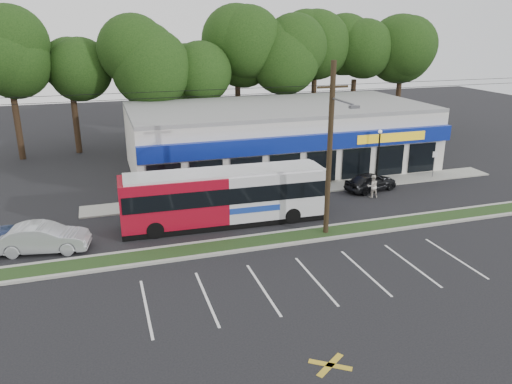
{
  "coord_description": "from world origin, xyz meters",
  "views": [
    {
      "loc": [
        -9.21,
        -23.67,
        11.84
      ],
      "look_at": [
        -0.06,
        5.0,
        1.64
      ],
      "focal_mm": 35.0,
      "sensor_mm": 36.0,
      "label": 1
    }
  ],
  "objects": [
    {
      "name": "pedestrian_a",
      "position": [
        6.36,
        8.5,
        0.86
      ],
      "size": [
        0.73,
        0.59,
        1.73
      ],
      "primitive_type": "imported",
      "rotation": [
        0.0,
        0.0,
        3.46
      ],
      "color": "beige",
      "rests_on": "ground"
    },
    {
      "name": "utility_pole",
      "position": [
        2.83,
        0.93,
        5.41
      ],
      "size": [
        50.0,
        2.77,
        10.0
      ],
      "color": "black",
      "rests_on": "ground"
    },
    {
      "name": "curb_north",
      "position": [
        0.0,
        1.85,
        0.07
      ],
      "size": [
        40.0,
        0.25,
        0.14
      ],
      "primitive_type": "cube",
      "color": "#9E9E93",
      "rests_on": "ground"
    },
    {
      "name": "grass_strip",
      "position": [
        0.0,
        1.0,
        0.06
      ],
      "size": [
        40.0,
        1.6,
        0.12
      ],
      "primitive_type": "cube",
      "color": "#203415",
      "rests_on": "ground"
    },
    {
      "name": "curb_south",
      "position": [
        0.0,
        0.15,
        0.07
      ],
      "size": [
        40.0,
        0.25,
        0.14
      ],
      "primitive_type": "cube",
      "color": "#9E9E93",
      "rests_on": "ground"
    },
    {
      "name": "car_dark",
      "position": [
        9.64,
        7.35,
        0.7
      ],
      "size": [
        4.34,
        2.45,
        1.39
      ],
      "primitive_type": "imported",
      "rotation": [
        0.0,
        0.0,
        1.78
      ],
      "color": "black",
      "rests_on": "ground"
    },
    {
      "name": "sidewalk",
      "position": [
        5.0,
        9.0,
        0.05
      ],
      "size": [
        32.0,
        2.2,
        0.1
      ],
      "primitive_type": "cube",
      "color": "#9E9E93",
      "rests_on": "ground"
    },
    {
      "name": "metrobus",
      "position": [
        -2.23,
        4.5,
        1.8
      ],
      "size": [
        12.71,
        3.08,
        3.39
      ],
      "rotation": [
        0.0,
        0.0,
        -0.03
      ],
      "color": "maroon",
      "rests_on": "ground"
    },
    {
      "name": "sign_post",
      "position": [
        16.0,
        8.57,
        1.56
      ],
      "size": [
        0.45,
        0.1,
        2.23
      ],
      "color": "#59595E",
      "rests_on": "ground"
    },
    {
      "name": "tree_line",
      "position": [
        4.0,
        26.0,
        8.42
      ],
      "size": [
        46.76,
        6.76,
        11.83
      ],
      "color": "black",
      "rests_on": "ground"
    },
    {
      "name": "car_silver",
      "position": [
        -12.68,
        3.5,
        0.79
      ],
      "size": [
        5.01,
        2.49,
        1.58
      ],
      "primitive_type": "imported",
      "rotation": [
        0.0,
        0.0,
        1.39
      ],
      "color": "#A6AAAD",
      "rests_on": "ground"
    },
    {
      "name": "car_blue",
      "position": [
        -14.32,
        4.23,
        0.67
      ],
      "size": [
        4.72,
        2.12,
        1.34
      ],
      "primitive_type": "imported",
      "rotation": [
        0.0,
        0.0,
        1.62
      ],
      "color": "navy",
      "rests_on": "ground"
    },
    {
      "name": "strip_mall",
      "position": [
        5.5,
        15.91,
        2.65
      ],
      "size": [
        25.0,
        12.55,
        5.3
      ],
      "color": "beige",
      "rests_on": "ground"
    },
    {
      "name": "lamp_post",
      "position": [
        11.0,
        8.8,
        2.67
      ],
      "size": [
        0.3,
        0.3,
        4.25
      ],
      "color": "black",
      "rests_on": "ground"
    },
    {
      "name": "ground",
      "position": [
        0.0,
        0.0,
        0.0
      ],
      "size": [
        120.0,
        120.0,
        0.0
      ],
      "primitive_type": "plane",
      "color": "black",
      "rests_on": "ground"
    },
    {
      "name": "pedestrian_b",
      "position": [
        9.0,
        6.0,
        0.83
      ],
      "size": [
        0.86,
        0.69,
        1.66
      ],
      "primitive_type": "imported",
      "rotation": [
        0.0,
        0.0,
        3.06
      ],
      "color": "silver",
      "rests_on": "ground"
    }
  ]
}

